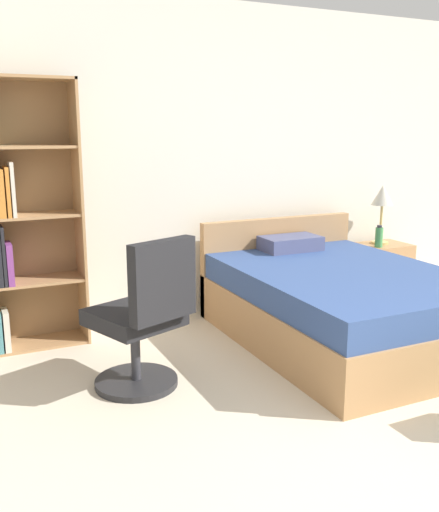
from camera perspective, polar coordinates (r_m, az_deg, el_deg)
wall_back at (r=4.86m, az=-2.04°, el=9.31°), size 9.00×0.06×2.60m
bookshelf at (r=4.29m, az=-20.17°, el=3.55°), size 0.76×0.33×1.93m
bed at (r=4.43m, az=11.75°, el=-4.59°), size 1.47×2.01×0.81m
office_chair at (r=3.49m, az=-7.62°, el=-6.47°), size 0.63×0.69×0.97m
nightstand at (r=5.73m, az=15.82°, el=-1.30°), size 0.50×0.40×0.50m
table_lamp at (r=5.63m, az=15.98°, el=5.53°), size 0.20×0.20×0.56m
water_bottle at (r=5.50m, az=15.66°, el=1.86°), size 0.07×0.07×0.21m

